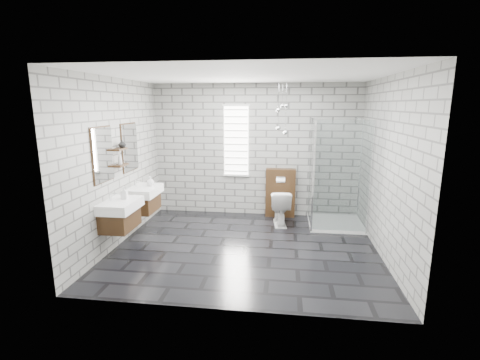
% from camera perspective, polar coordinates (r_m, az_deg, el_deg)
% --- Properties ---
extents(floor, '(4.20, 3.60, 0.02)m').
position_cam_1_polar(floor, '(5.79, 0.89, -11.00)').
color(floor, black).
rests_on(floor, ground).
extents(ceiling, '(4.20, 3.60, 0.02)m').
position_cam_1_polar(ceiling, '(5.34, 0.99, 16.91)').
color(ceiling, white).
rests_on(ceiling, wall_back).
extents(wall_back, '(4.20, 0.02, 2.70)m').
position_cam_1_polar(wall_back, '(7.18, 2.57, 4.83)').
color(wall_back, '#9A9A95').
rests_on(wall_back, floor).
extents(wall_front, '(4.20, 0.02, 2.70)m').
position_cam_1_polar(wall_front, '(3.65, -2.27, -2.47)').
color(wall_front, '#9A9A95').
rests_on(wall_front, floor).
extents(wall_left, '(0.02, 3.60, 2.70)m').
position_cam_1_polar(wall_left, '(6.01, -19.50, 2.68)').
color(wall_left, '#9A9A95').
rests_on(wall_left, floor).
extents(wall_right, '(0.02, 3.60, 2.70)m').
position_cam_1_polar(wall_right, '(5.58, 23.03, 1.71)').
color(wall_right, '#9A9A95').
rests_on(wall_right, floor).
extents(vanity_left, '(0.47, 0.70, 1.57)m').
position_cam_1_polar(vanity_left, '(5.63, -19.39, -4.12)').
color(vanity_left, '#3C2512').
rests_on(vanity_left, wall_left).
extents(vanity_right, '(0.47, 0.70, 1.57)m').
position_cam_1_polar(vanity_right, '(6.43, -15.75, -1.88)').
color(vanity_right, '#3C2512').
rests_on(vanity_right, wall_left).
extents(shelf_lower, '(0.14, 0.30, 0.03)m').
position_cam_1_polar(shelf_lower, '(5.94, -19.00, 2.31)').
color(shelf_lower, '#3C2512').
rests_on(shelf_lower, wall_left).
extents(shelf_upper, '(0.14, 0.30, 0.03)m').
position_cam_1_polar(shelf_upper, '(5.90, -19.18, 4.80)').
color(shelf_upper, '#3C2512').
rests_on(shelf_upper, wall_left).
extents(window, '(0.56, 0.05, 1.48)m').
position_cam_1_polar(window, '(7.18, -0.64, 6.45)').
color(window, white).
rests_on(window, wall_back).
extents(cistern_panel, '(0.60, 0.20, 1.00)m').
position_cam_1_polar(cistern_panel, '(7.21, 6.64, -2.09)').
color(cistern_panel, '#3C2512').
rests_on(cistern_panel, floor).
extents(flush_plate, '(0.18, 0.01, 0.12)m').
position_cam_1_polar(flush_plate, '(7.04, 6.69, 0.06)').
color(flush_plate, silver).
rests_on(flush_plate, cistern_panel).
extents(shower_enclosure, '(1.00, 1.00, 2.03)m').
position_cam_1_polar(shower_enclosure, '(6.77, 14.83, -3.35)').
color(shower_enclosure, white).
rests_on(shower_enclosure, floor).
extents(pendant_cluster, '(0.24, 0.22, 0.98)m').
position_cam_1_polar(pendant_cluster, '(6.67, 6.91, 10.39)').
color(pendant_cluster, silver).
rests_on(pendant_cluster, ceiling).
extents(toilet, '(0.45, 0.71, 0.68)m').
position_cam_1_polar(toilet, '(6.77, 6.54, -4.44)').
color(toilet, white).
rests_on(toilet, floor).
extents(soap_bottle_a, '(0.10, 0.10, 0.20)m').
position_cam_1_polar(soap_bottle_a, '(5.65, -18.47, -1.99)').
color(soap_bottle_a, '#B2B2B2').
rests_on(soap_bottle_a, vanity_left).
extents(soap_bottle_b, '(0.15, 0.15, 0.17)m').
position_cam_1_polar(soap_bottle_b, '(6.42, -14.50, -0.18)').
color(soap_bottle_b, '#B2B2B2').
rests_on(soap_bottle_b, vanity_right).
extents(soap_bottle_c, '(0.09, 0.09, 0.18)m').
position_cam_1_polar(soap_bottle_c, '(5.89, -19.12, 3.28)').
color(soap_bottle_c, '#B2B2B2').
rests_on(soap_bottle_c, shelf_lower).
extents(vase, '(0.16, 0.16, 0.13)m').
position_cam_1_polar(vase, '(5.96, -18.79, 5.65)').
color(vase, '#B2B2B2').
rests_on(vase, shelf_upper).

